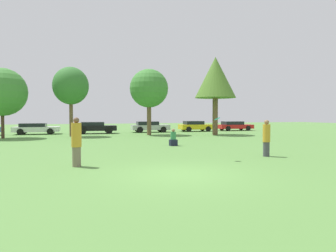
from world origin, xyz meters
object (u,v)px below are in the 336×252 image
(person_thrower, at_px, (76,142))
(tree_2, at_px, (149,89))
(frisbee, at_px, (217,119))
(tree_3, at_px, (215,78))
(parked_car_red, at_px, (234,126))
(tree_1, at_px, (71,86))
(tree_0, at_px, (2,92))
(bystander_sitting, at_px, (173,139))
(parked_car_silver, at_px, (150,126))
(person_catcher, at_px, (266,138))
(parked_car_black, at_px, (95,127))
(parked_car_white, at_px, (36,128))
(parked_car_yellow, at_px, (195,126))

(person_thrower, bearing_deg, tree_2, 66.21)
(frisbee, xyz_separation_m, tree_3, (7.50, 14.69, 3.78))
(tree_2, distance_m, parked_car_red, 13.68)
(tree_1, bearing_deg, tree_0, -173.31)
(bystander_sitting, bearing_deg, frisbee, -91.78)
(parked_car_silver, bearing_deg, tree_3, -49.23)
(person_catcher, relative_size, parked_car_black, 0.39)
(person_catcher, height_order, bystander_sitting, person_catcher)
(tree_2, height_order, parked_car_silver, tree_2)
(tree_1, relative_size, parked_car_black, 1.45)
(frisbee, bearing_deg, bystander_sitting, 88.22)
(tree_0, xyz_separation_m, parked_car_white, (2.00, 5.00, -3.21))
(person_thrower, height_order, parked_car_black, person_thrower)
(tree_0, distance_m, tree_1, 5.46)
(tree_1, distance_m, parked_car_yellow, 15.19)
(bystander_sitting, bearing_deg, tree_1, 119.76)
(person_catcher, height_order, tree_3, tree_3)
(bystander_sitting, distance_m, tree_2, 11.23)
(frisbee, distance_m, tree_1, 17.98)
(frisbee, bearing_deg, tree_1, 109.27)
(person_thrower, height_order, bystander_sitting, person_thrower)
(person_catcher, height_order, parked_car_silver, person_catcher)
(frisbee, height_order, tree_2, tree_2)
(frisbee, xyz_separation_m, parked_car_yellow, (8.18, 21.08, -1.10))
(person_catcher, xyz_separation_m, tree_0, (-13.93, 15.85, 2.96))
(bystander_sitting, xyz_separation_m, parked_car_silver, (2.36, 14.84, 0.22))
(parked_car_yellow, bearing_deg, person_thrower, -120.86)
(person_catcher, bearing_deg, bystander_sitting, -67.58)
(tree_0, bearing_deg, person_catcher, -48.70)
(parked_car_black, bearing_deg, parked_car_yellow, 5.83)
(tree_2, bearing_deg, parked_car_silver, 74.67)
(person_thrower, distance_m, parked_car_black, 20.36)
(tree_3, relative_size, parked_car_red, 1.69)
(bystander_sitting, height_order, parked_car_yellow, parked_car_yellow)
(person_catcher, relative_size, tree_3, 0.22)
(tree_3, height_order, parked_car_black, tree_3)
(parked_car_black, bearing_deg, tree_2, -35.82)
(parked_car_black, distance_m, parked_car_red, 17.11)
(tree_0, distance_m, parked_car_silver, 14.97)
(person_thrower, xyz_separation_m, parked_car_black, (2.19, 20.24, -0.26))
(parked_car_silver, xyz_separation_m, parked_car_yellow, (5.63, 0.05, 0.00))
(parked_car_red, bearing_deg, tree_3, -129.91)
(frisbee, relative_size, parked_car_white, 0.06)
(bystander_sitting, xyz_separation_m, tree_3, (7.31, 8.51, 5.11))
(tree_2, relative_size, parked_car_white, 1.44)
(tree_1, xyz_separation_m, parked_car_yellow, (14.04, 4.31, -3.88))
(tree_0, height_order, parked_car_red, tree_0)
(person_thrower, relative_size, parked_car_yellow, 0.46)
(person_catcher, relative_size, tree_0, 0.29)
(parked_car_black, bearing_deg, person_catcher, -70.15)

